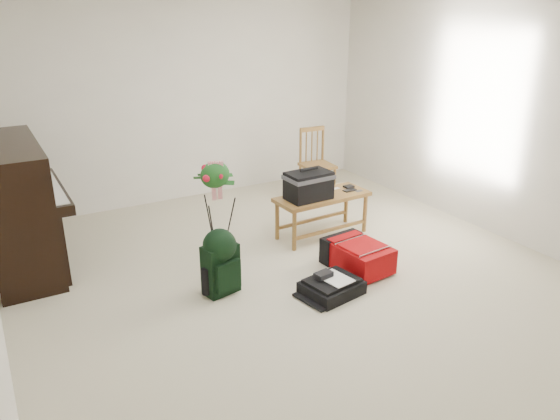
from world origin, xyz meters
TOP-DOWN VIEW (x-y plane):
  - floor at (0.00, 0.00)m, footprint 5.00×5.50m
  - wall_back at (0.00, 2.75)m, footprint 5.00×0.04m
  - wall_right at (2.50, 0.00)m, footprint 0.04×5.50m
  - piano at (-2.19, 1.60)m, footprint 0.71×1.50m
  - bench at (0.63, 0.77)m, footprint 1.08×0.47m
  - dining_chair at (1.45, 1.94)m, footprint 0.42×0.42m
  - red_suitcase at (0.61, -0.03)m, footprint 0.49×0.68m
  - black_duffel at (0.11, -0.35)m, footprint 0.56×0.47m
  - green_backpack at (-0.73, 0.16)m, footprint 0.34×0.31m
  - flower_stand at (-0.58, 0.55)m, footprint 0.44×0.44m

SIDE VIEW (x-z plane):
  - floor at x=0.00m, z-range -0.01..0.01m
  - black_duffel at x=0.11m, z-range -0.03..0.18m
  - red_suitcase at x=0.61m, z-range 0.01..0.28m
  - green_backpack at x=-0.73m, z-range 0.03..0.64m
  - dining_chair at x=1.45m, z-range -0.01..0.90m
  - flower_stand at x=-0.58m, z-range -0.01..1.13m
  - bench at x=0.63m, z-range 0.17..0.99m
  - piano at x=-2.19m, z-range -0.03..1.22m
  - wall_back at x=0.00m, z-range 0.00..2.50m
  - wall_right at x=2.50m, z-range 0.00..2.50m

